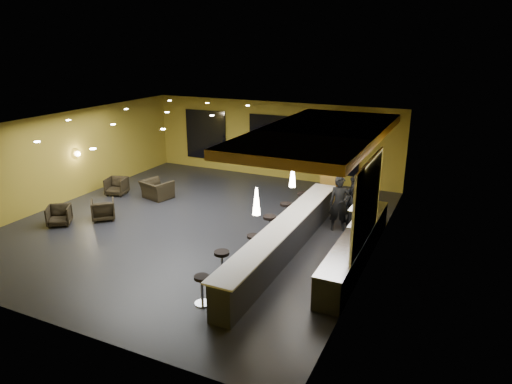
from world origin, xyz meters
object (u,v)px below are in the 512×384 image
at_px(armchair_b, 103,210).
at_px(bar_stool_0, 202,286).
at_px(armchair_a, 59,215).
at_px(bar_stool_1, 222,262).
at_px(bar_stool_2, 253,243).
at_px(prep_counter, 356,247).
at_px(column, 331,163).
at_px(staff_c, 356,206).
at_px(pendant_0, 256,201).
at_px(bar_stool_4, 285,211).
at_px(bar_stool_3, 269,225).
at_px(staff_b, 355,201).
at_px(pendant_1, 293,175).
at_px(armchair_c, 117,186).
at_px(armchair_d, 157,189).
at_px(staff_a, 339,204).
at_px(bar_stool_5, 302,200).
at_px(bar_counter, 285,240).
at_px(pendant_2, 319,157).

xyz_separation_m(armchair_b, bar_stool_0, (6.13, -3.27, 0.13)).
xyz_separation_m(armchair_a, bar_stool_0, (7.13, -2.21, 0.14)).
height_order(bar_stool_1, bar_stool_2, bar_stool_1).
bearing_deg(armchair_b, prep_counter, 141.14).
relative_size(column, staff_c, 2.18).
relative_size(pendant_0, bar_stool_4, 0.87).
bearing_deg(prep_counter, bar_stool_1, -138.39).
relative_size(armchair_a, bar_stool_3, 0.90).
bearing_deg(pendant_0, staff_b, 75.77).
relative_size(staff_b, staff_c, 1.10).
relative_size(staff_b, armchair_b, 2.21).
bearing_deg(pendant_0, pendant_1, 90.00).
bearing_deg(column, bar_stool_3, -102.08).
bearing_deg(bar_stool_0, armchair_c, 143.40).
distance_m(armchair_c, armchair_d, 1.82).
xyz_separation_m(staff_b, bar_stool_4, (-2.17, -1.00, -0.37)).
distance_m(staff_b, bar_stool_4, 2.41).
xyz_separation_m(column, bar_stool_1, (-0.95, -6.72, -1.21)).
relative_size(staff_a, bar_stool_2, 2.56).
bearing_deg(prep_counter, staff_a, 117.75).
bearing_deg(staff_b, staff_c, -63.09).
bearing_deg(armchair_d, bar_stool_5, -157.28).
height_order(armchair_c, bar_stool_5, bar_stool_5).
xyz_separation_m(bar_stool_0, bar_stool_1, (-0.12, 1.22, 0.05)).
relative_size(bar_counter, bar_stool_4, 9.97).
bearing_deg(armchair_c, pendant_0, -42.71).
xyz_separation_m(staff_b, armchair_c, (-9.72, -0.89, -0.52)).
height_order(bar_counter, bar_stool_2, bar_counter).
bearing_deg(bar_stool_5, armchair_d, -172.28).
distance_m(column, pendant_1, 4.14).
bearing_deg(staff_b, bar_stool_5, -177.65).
relative_size(column, armchair_d, 3.09).
distance_m(staff_c, bar_stool_0, 6.62).
bearing_deg(pendant_0, bar_stool_4, 101.51).
xyz_separation_m(staff_c, bar_stool_0, (-2.23, -6.22, -0.32)).
distance_m(pendant_0, staff_c, 5.31).
height_order(pendant_2, armchair_c, pendant_2).
height_order(armchair_b, bar_stool_5, bar_stool_5).
relative_size(staff_a, bar_stool_1, 2.22).
relative_size(bar_counter, staff_b, 4.54).
height_order(pendant_0, pendant_2, same).
bearing_deg(staff_a, pendant_2, 132.79).
height_order(bar_counter, armchair_a, bar_counter).
bearing_deg(bar_counter, armchair_a, -171.97).
relative_size(staff_c, bar_stool_1, 1.90).
xyz_separation_m(pendant_2, bar_stool_5, (-0.68, 0.44, -1.83)).
xyz_separation_m(bar_stool_0, bar_stool_4, (-0.03, 5.52, 0.03)).
xyz_separation_m(armchair_a, bar_stool_1, (7.00, -1.00, 0.19)).
bearing_deg(bar_stool_5, pendant_2, -32.68).
bearing_deg(bar_stool_3, bar_stool_5, 86.97).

